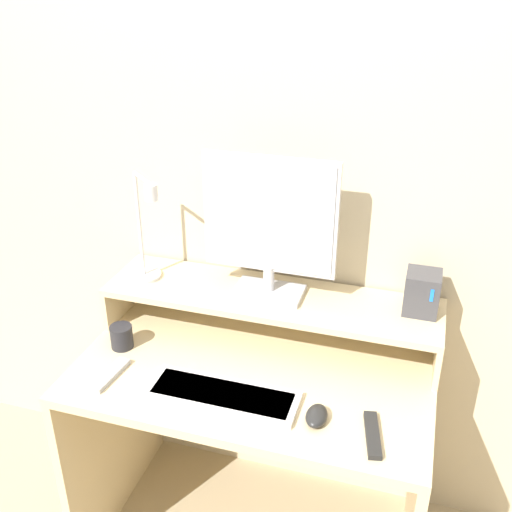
{
  "coord_description": "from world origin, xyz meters",
  "views": [
    {
      "loc": [
        0.45,
        -1.12,
        1.92
      ],
      "look_at": [
        -0.0,
        0.36,
        1.14
      ],
      "focal_mm": 42.0,
      "sensor_mm": 36.0,
      "label": 1
    }
  ],
  "objects_px": {
    "keyboard": "(222,395)",
    "mouse": "(317,416)",
    "mug": "(122,337)",
    "monitor": "(270,225)",
    "router_dock": "(422,292)",
    "remote_control": "(110,375)",
    "desk_lamp": "(145,241)",
    "remote_secondary": "(373,435)"
  },
  "relations": [
    {
      "from": "keyboard",
      "to": "mouse",
      "type": "xyz_separation_m",
      "value": [
        0.28,
        -0.01,
        0.01
      ]
    },
    {
      "from": "mug",
      "to": "monitor",
      "type": "bearing_deg",
      "value": 25.78
    },
    {
      "from": "monitor",
      "to": "router_dock",
      "type": "bearing_deg",
      "value": 4.33
    },
    {
      "from": "mouse",
      "to": "mug",
      "type": "relative_size",
      "value": 1.22
    },
    {
      "from": "monitor",
      "to": "mug",
      "type": "relative_size",
      "value": 5.99
    },
    {
      "from": "router_dock",
      "to": "remote_control",
      "type": "distance_m",
      "value": 0.99
    },
    {
      "from": "desk_lamp",
      "to": "remote_control",
      "type": "xyz_separation_m",
      "value": [
        0.02,
        -0.33,
        -0.3
      ]
    },
    {
      "from": "monitor",
      "to": "keyboard",
      "type": "bearing_deg",
      "value": -95.91
    },
    {
      "from": "desk_lamp",
      "to": "remote_secondary",
      "type": "relative_size",
      "value": 2.22
    },
    {
      "from": "router_dock",
      "to": "remote_secondary",
      "type": "distance_m",
      "value": 0.48
    },
    {
      "from": "monitor",
      "to": "remote_control",
      "type": "height_order",
      "value": "monitor"
    },
    {
      "from": "desk_lamp",
      "to": "keyboard",
      "type": "relative_size",
      "value": 0.86
    },
    {
      "from": "router_dock",
      "to": "mouse",
      "type": "height_order",
      "value": "router_dock"
    },
    {
      "from": "mug",
      "to": "mouse",
      "type": "bearing_deg",
      "value": -13.0
    },
    {
      "from": "remote_control",
      "to": "mug",
      "type": "bearing_deg",
      "value": 104.99
    },
    {
      "from": "mouse",
      "to": "remote_secondary",
      "type": "distance_m",
      "value": 0.16
    },
    {
      "from": "mouse",
      "to": "remote_control",
      "type": "relative_size",
      "value": 0.57
    },
    {
      "from": "remote_control",
      "to": "mug",
      "type": "distance_m",
      "value": 0.16
    },
    {
      "from": "desk_lamp",
      "to": "mouse",
      "type": "height_order",
      "value": "desk_lamp"
    },
    {
      "from": "keyboard",
      "to": "mouse",
      "type": "height_order",
      "value": "mouse"
    },
    {
      "from": "desk_lamp",
      "to": "router_dock",
      "type": "height_order",
      "value": "desk_lamp"
    },
    {
      "from": "router_dock",
      "to": "mouse",
      "type": "xyz_separation_m",
      "value": [
        -0.24,
        -0.41,
        -0.21
      ]
    },
    {
      "from": "router_dock",
      "to": "mug",
      "type": "distance_m",
      "value": 0.97
    },
    {
      "from": "monitor",
      "to": "mouse",
      "type": "relative_size",
      "value": 4.92
    },
    {
      "from": "router_dock",
      "to": "keyboard",
      "type": "xyz_separation_m",
      "value": [
        -0.52,
        -0.39,
        -0.22
      ]
    },
    {
      "from": "desk_lamp",
      "to": "remote_control",
      "type": "distance_m",
      "value": 0.44
    },
    {
      "from": "router_dock",
      "to": "mug",
      "type": "xyz_separation_m",
      "value": [
        -0.92,
        -0.25,
        -0.19
      ]
    },
    {
      "from": "keyboard",
      "to": "mug",
      "type": "xyz_separation_m",
      "value": [
        -0.4,
        0.14,
        0.03
      ]
    },
    {
      "from": "desk_lamp",
      "to": "remote_secondary",
      "type": "height_order",
      "value": "desk_lamp"
    },
    {
      "from": "desk_lamp",
      "to": "mug",
      "type": "xyz_separation_m",
      "value": [
        -0.02,
        -0.17,
        -0.27
      ]
    },
    {
      "from": "mouse",
      "to": "remote_secondary",
      "type": "height_order",
      "value": "mouse"
    },
    {
      "from": "router_dock",
      "to": "keyboard",
      "type": "bearing_deg",
      "value": -142.84
    },
    {
      "from": "mug",
      "to": "router_dock",
      "type": "bearing_deg",
      "value": 15.12
    },
    {
      "from": "remote_control",
      "to": "remote_secondary",
      "type": "xyz_separation_m",
      "value": [
        0.8,
        -0.02,
        0.0
      ]
    },
    {
      "from": "remote_control",
      "to": "remote_secondary",
      "type": "relative_size",
      "value": 0.97
    },
    {
      "from": "remote_secondary",
      "to": "desk_lamp",
      "type": "bearing_deg",
      "value": 156.94
    },
    {
      "from": "desk_lamp",
      "to": "mouse",
      "type": "relative_size",
      "value": 4.04
    },
    {
      "from": "keyboard",
      "to": "remote_control",
      "type": "relative_size",
      "value": 2.66
    },
    {
      "from": "monitor",
      "to": "mug",
      "type": "xyz_separation_m",
      "value": [
        -0.44,
        -0.21,
        -0.37
      ]
    },
    {
      "from": "mouse",
      "to": "mug",
      "type": "xyz_separation_m",
      "value": [
        -0.68,
        0.16,
        0.02
      ]
    },
    {
      "from": "monitor",
      "to": "keyboard",
      "type": "xyz_separation_m",
      "value": [
        -0.04,
        -0.36,
        -0.39
      ]
    },
    {
      "from": "monitor",
      "to": "mouse",
      "type": "height_order",
      "value": "monitor"
    }
  ]
}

